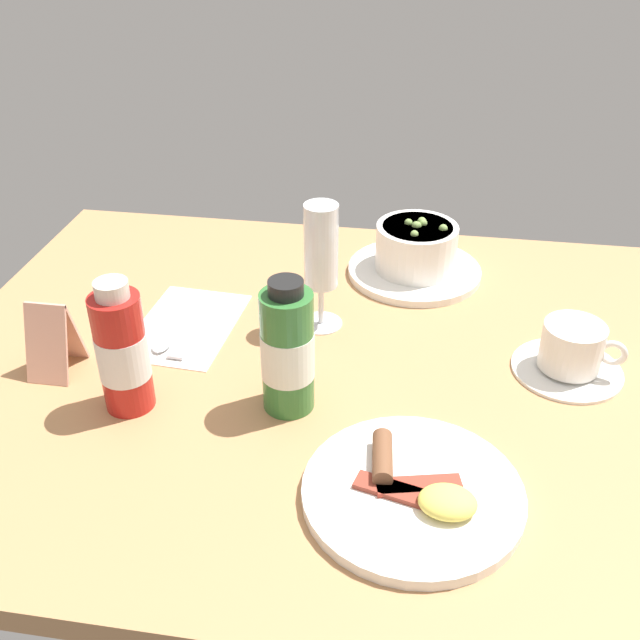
{
  "coord_description": "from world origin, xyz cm",
  "views": [
    {
      "loc": [
        -9.75,
        78.68,
        57.64
      ],
      "look_at": [
        3.15,
        -2.26,
        5.32
      ],
      "focal_mm": 41.43,
      "sensor_mm": 36.0,
      "label": 1
    }
  ],
  "objects_px": {
    "coffee_cup": "(571,352)",
    "sauce_bottle_green": "(288,351)",
    "sauce_bottle_red": "(122,351)",
    "wine_glass": "(321,253)",
    "breakfast_plate": "(414,492)",
    "cutlery_setting": "(185,326)",
    "porridge_bowl": "(416,252)",
    "menu_card": "(52,337)"
  },
  "relations": [
    {
      "from": "wine_glass",
      "to": "sauce_bottle_green",
      "type": "height_order",
      "value": "wine_glass"
    },
    {
      "from": "coffee_cup",
      "to": "breakfast_plate",
      "type": "distance_m",
      "value": 0.32
    },
    {
      "from": "porridge_bowl",
      "to": "cutlery_setting",
      "type": "height_order",
      "value": "porridge_bowl"
    },
    {
      "from": "cutlery_setting",
      "to": "wine_glass",
      "type": "xyz_separation_m",
      "value": [
        -0.19,
        -0.04,
        0.11
      ]
    },
    {
      "from": "porridge_bowl",
      "to": "sauce_bottle_green",
      "type": "relative_size",
      "value": 1.21
    },
    {
      "from": "porridge_bowl",
      "to": "sauce_bottle_green",
      "type": "height_order",
      "value": "sauce_bottle_green"
    },
    {
      "from": "cutlery_setting",
      "to": "sauce_bottle_green",
      "type": "height_order",
      "value": "sauce_bottle_green"
    },
    {
      "from": "porridge_bowl",
      "to": "coffee_cup",
      "type": "relative_size",
      "value": 1.49
    },
    {
      "from": "coffee_cup",
      "to": "sauce_bottle_green",
      "type": "xyz_separation_m",
      "value": [
        0.35,
        0.12,
        0.05
      ]
    },
    {
      "from": "sauce_bottle_red",
      "to": "menu_card",
      "type": "height_order",
      "value": "sauce_bottle_red"
    },
    {
      "from": "sauce_bottle_green",
      "to": "sauce_bottle_red",
      "type": "relative_size",
      "value": 1.01
    },
    {
      "from": "porridge_bowl",
      "to": "wine_glass",
      "type": "distance_m",
      "value": 0.22
    },
    {
      "from": "breakfast_plate",
      "to": "sauce_bottle_red",
      "type": "bearing_deg",
      "value": -16.45
    },
    {
      "from": "porridge_bowl",
      "to": "menu_card",
      "type": "bearing_deg",
      "value": 36.58
    },
    {
      "from": "sauce_bottle_red",
      "to": "breakfast_plate",
      "type": "height_order",
      "value": "sauce_bottle_red"
    },
    {
      "from": "sauce_bottle_red",
      "to": "breakfast_plate",
      "type": "xyz_separation_m",
      "value": [
        -0.35,
        0.1,
        -0.07
      ]
    },
    {
      "from": "coffee_cup",
      "to": "sauce_bottle_green",
      "type": "height_order",
      "value": "sauce_bottle_green"
    },
    {
      "from": "cutlery_setting",
      "to": "sauce_bottle_red",
      "type": "relative_size",
      "value": 1.2
    },
    {
      "from": "porridge_bowl",
      "to": "sauce_bottle_red",
      "type": "distance_m",
      "value": 0.51
    },
    {
      "from": "coffee_cup",
      "to": "wine_glass",
      "type": "relative_size",
      "value": 0.77
    },
    {
      "from": "cutlery_setting",
      "to": "coffee_cup",
      "type": "height_order",
      "value": "coffee_cup"
    },
    {
      "from": "cutlery_setting",
      "to": "breakfast_plate",
      "type": "distance_m",
      "value": 0.44
    },
    {
      "from": "cutlery_setting",
      "to": "sauce_bottle_green",
      "type": "bearing_deg",
      "value": 140.81
    },
    {
      "from": "coffee_cup",
      "to": "sauce_bottle_red",
      "type": "distance_m",
      "value": 0.56
    },
    {
      "from": "sauce_bottle_green",
      "to": "coffee_cup",
      "type": "bearing_deg",
      "value": -160.24
    },
    {
      "from": "menu_card",
      "to": "wine_glass",
      "type": "bearing_deg",
      "value": -153.14
    },
    {
      "from": "coffee_cup",
      "to": "sauce_bottle_red",
      "type": "bearing_deg",
      "value": 15.97
    },
    {
      "from": "sauce_bottle_red",
      "to": "cutlery_setting",
      "type": "bearing_deg",
      "value": -94.01
    },
    {
      "from": "cutlery_setting",
      "to": "sauce_bottle_red",
      "type": "xyz_separation_m",
      "value": [
        0.01,
        0.18,
        0.08
      ]
    },
    {
      "from": "cutlery_setting",
      "to": "menu_card",
      "type": "relative_size",
      "value": 2.04
    },
    {
      "from": "sauce_bottle_red",
      "to": "sauce_bottle_green",
      "type": "bearing_deg",
      "value": -171.22
    },
    {
      "from": "porridge_bowl",
      "to": "sauce_bottle_red",
      "type": "xyz_separation_m",
      "value": [
        0.33,
        0.39,
        0.04
      ]
    },
    {
      "from": "menu_card",
      "to": "sauce_bottle_red",
      "type": "bearing_deg",
      "value": 155.95
    },
    {
      "from": "wine_glass",
      "to": "cutlery_setting",
      "type": "bearing_deg",
      "value": 12.01
    },
    {
      "from": "cutlery_setting",
      "to": "coffee_cup",
      "type": "distance_m",
      "value": 0.53
    },
    {
      "from": "porridge_bowl",
      "to": "menu_card",
      "type": "xyz_separation_m",
      "value": [
        0.45,
        0.33,
        0.01
      ]
    },
    {
      "from": "menu_card",
      "to": "breakfast_plate",
      "type": "bearing_deg",
      "value": 161.55
    },
    {
      "from": "sauce_bottle_green",
      "to": "sauce_bottle_red",
      "type": "xyz_separation_m",
      "value": [
        0.19,
        0.03,
        -0.0
      ]
    },
    {
      "from": "wine_glass",
      "to": "menu_card",
      "type": "distance_m",
      "value": 0.37
    },
    {
      "from": "sauce_bottle_green",
      "to": "cutlery_setting",
      "type": "bearing_deg",
      "value": -39.19
    },
    {
      "from": "wine_glass",
      "to": "sauce_bottle_red",
      "type": "height_order",
      "value": "wine_glass"
    },
    {
      "from": "cutlery_setting",
      "to": "breakfast_plate",
      "type": "relative_size",
      "value": 0.89
    }
  ]
}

